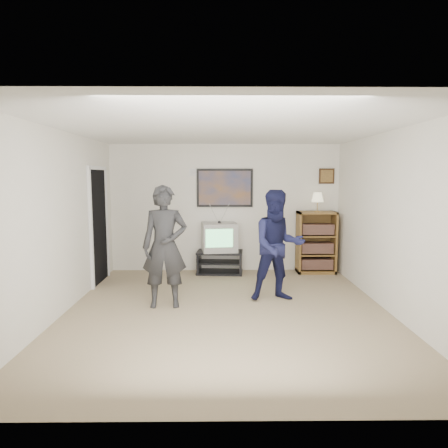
{
  "coord_description": "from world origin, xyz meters",
  "views": [
    {
      "loc": [
        -0.1,
        -5.37,
        1.88
      ],
      "look_at": [
        -0.03,
        0.7,
        1.15
      ],
      "focal_mm": 32.0,
      "sensor_mm": 36.0,
      "label": 1
    }
  ],
  "objects_px": {
    "crt_television": "(219,237)",
    "media_stand": "(220,262)",
    "person_tall": "(165,247)",
    "person_short": "(278,246)",
    "bookshelf": "(316,242)"
  },
  "relations": [
    {
      "from": "crt_television",
      "to": "media_stand",
      "type": "bearing_deg",
      "value": -7.56
    },
    {
      "from": "person_tall",
      "to": "person_short",
      "type": "relative_size",
      "value": 1.05
    },
    {
      "from": "media_stand",
      "to": "bookshelf",
      "type": "bearing_deg",
      "value": 6.15
    },
    {
      "from": "crt_television",
      "to": "person_short",
      "type": "bearing_deg",
      "value": -70.01
    },
    {
      "from": "person_tall",
      "to": "person_short",
      "type": "xyz_separation_m",
      "value": [
        1.66,
        0.28,
        -0.04
      ]
    },
    {
      "from": "media_stand",
      "to": "person_tall",
      "type": "distance_m",
      "value": 2.22
    },
    {
      "from": "crt_television",
      "to": "person_tall",
      "type": "distance_m",
      "value": 2.12
    },
    {
      "from": "crt_television",
      "to": "bookshelf",
      "type": "bearing_deg",
      "value": -6.05
    },
    {
      "from": "bookshelf",
      "to": "person_tall",
      "type": "xyz_separation_m",
      "value": [
        -2.67,
        -2.02,
        0.28
      ]
    },
    {
      "from": "bookshelf",
      "to": "person_short",
      "type": "distance_m",
      "value": 2.03
    },
    {
      "from": "crt_television",
      "to": "person_tall",
      "type": "height_order",
      "value": "person_tall"
    },
    {
      "from": "crt_television",
      "to": "bookshelf",
      "type": "relative_size",
      "value": 0.54
    },
    {
      "from": "person_tall",
      "to": "person_short",
      "type": "bearing_deg",
      "value": 5.14
    },
    {
      "from": "crt_television",
      "to": "person_tall",
      "type": "relative_size",
      "value": 0.37
    },
    {
      "from": "media_stand",
      "to": "person_tall",
      "type": "height_order",
      "value": "person_tall"
    }
  ]
}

